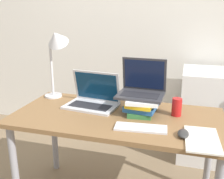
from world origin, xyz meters
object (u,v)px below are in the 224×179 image
object	(u,v)px
laptop_on_books	(142,88)
wireless_keyboard	(141,128)
soda_can	(177,107)
mini_fridge	(206,115)
desk_lamp	(56,46)
mouse	(183,134)
laptop_left	(93,99)
notepad	(202,139)
book_stack	(142,104)

from	to	relation	value
laptop_on_books	wireless_keyboard	distance (m)	0.34
soda_can	mini_fridge	size ratio (longest dim) A/B	0.14
soda_can	desk_lamp	xyz separation A→B (m)	(-0.93, 0.10, 0.36)
laptop_on_books	mini_fridge	world-z (taller)	laptop_on_books
mouse	soda_can	xyz separation A→B (m)	(-0.05, 0.30, 0.04)
laptop_left	laptop_on_books	size ratio (longest dim) A/B	1.24
notepad	desk_lamp	bearing A→B (deg)	158.66
soda_can	wireless_keyboard	bearing A→B (deg)	-125.57
laptop_left	mouse	xyz separation A→B (m)	(0.66, -0.32, -0.03)
mouse	notepad	bearing A→B (deg)	-11.47
mouse	soda_can	size ratio (longest dim) A/B	0.89
mouse	wireless_keyboard	bearing A→B (deg)	173.34
wireless_keyboard	soda_can	world-z (taller)	soda_can
book_stack	desk_lamp	distance (m)	0.79
mouse	mini_fridge	world-z (taller)	mini_fridge
mouse	laptop_on_books	bearing A→B (deg)	133.00
laptop_left	wireless_keyboard	bearing A→B (deg)	-35.23
book_stack	mini_fridge	bearing A→B (deg)	58.49
laptop_left	laptop_on_books	bearing A→B (deg)	0.01
laptop_left	desk_lamp	size ratio (longest dim) A/B	0.70
book_stack	wireless_keyboard	distance (m)	0.26
book_stack	wireless_keyboard	world-z (taller)	book_stack
book_stack	notepad	distance (m)	0.49
wireless_keyboard	mini_fridge	size ratio (longest dim) A/B	0.37
book_stack	notepad	world-z (taller)	book_stack
laptop_left	laptop_on_books	xyz separation A→B (m)	(0.36, 0.00, 0.12)
book_stack	laptop_on_books	size ratio (longest dim) A/B	0.90
laptop_on_books	notepad	xyz separation A→B (m)	(0.40, -0.34, -0.16)
laptop_on_books	wireless_keyboard	size ratio (longest dim) A/B	1.00
notepad	soda_can	size ratio (longest dim) A/B	2.61
book_stack	mini_fridge	size ratio (longest dim) A/B	0.34
book_stack	laptop_on_books	xyz separation A→B (m)	(-0.01, 0.04, 0.10)
laptop_on_books	notepad	bearing A→B (deg)	-40.40
laptop_on_books	wireless_keyboard	world-z (taller)	laptop_on_books
wireless_keyboard	mini_fridge	bearing A→B (deg)	66.77
laptop_left	mini_fridge	world-z (taller)	laptop_left
book_stack	notepad	xyz separation A→B (m)	(0.39, -0.30, -0.06)
mouse	notepad	xyz separation A→B (m)	(0.10, -0.02, -0.01)
mouse	soda_can	world-z (taller)	soda_can
laptop_on_books	desk_lamp	size ratio (longest dim) A/B	0.56
book_stack	desk_lamp	world-z (taller)	desk_lamp
book_stack	mouse	xyz separation A→B (m)	(0.29, -0.28, -0.05)
laptop_left	wireless_keyboard	xyz separation A→B (m)	(0.41, -0.29, -0.04)
wireless_keyboard	soda_can	distance (m)	0.34
notepad	mini_fridge	size ratio (longest dim) A/B	0.37
laptop_left	mouse	size ratio (longest dim) A/B	3.66
wireless_keyboard	mini_fridge	world-z (taller)	mini_fridge
desk_lamp	notepad	bearing A→B (deg)	-21.34
book_stack	soda_can	bearing A→B (deg)	4.96
laptop_left	book_stack	xyz separation A→B (m)	(0.37, -0.04, 0.01)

